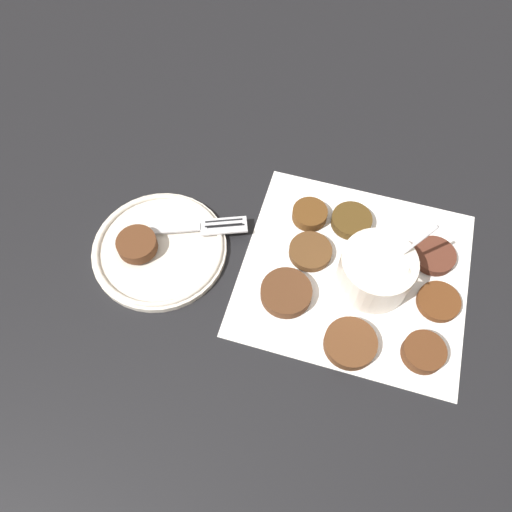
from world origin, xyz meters
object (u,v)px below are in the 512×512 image
object	(u,v)px
sauce_bowl	(376,272)
fork	(200,227)
serving_plate	(159,249)
fritter_on_plate	(137,244)

from	to	relation	value
sauce_bowl	fork	size ratio (longest dim) A/B	0.67
serving_plate	sauce_bowl	bearing A→B (deg)	16.09
sauce_bowl	fritter_on_plate	distance (m)	0.36
fork	sauce_bowl	bearing A→B (deg)	7.20
sauce_bowl	fritter_on_plate	bearing A→B (deg)	-162.65
sauce_bowl	fork	xyz separation A→B (m)	(-0.28, -0.03, -0.01)
serving_plate	fritter_on_plate	xyz separation A→B (m)	(-0.03, -0.02, 0.02)
sauce_bowl	serving_plate	world-z (taller)	sauce_bowl
fritter_on_plate	fork	size ratio (longest dim) A/B	0.35
fritter_on_plate	sauce_bowl	bearing A→B (deg)	17.35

